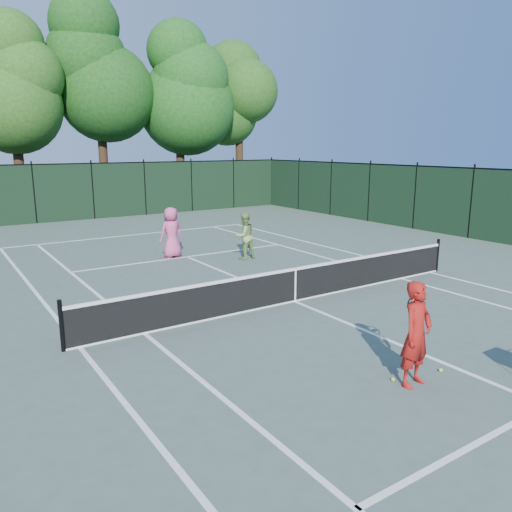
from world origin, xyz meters
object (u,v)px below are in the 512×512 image
player_pink (171,233)px  loose_ball_near_cart (441,370)px  player_green (244,236)px  loose_ball_midcourt (393,379)px  coach (416,334)px

player_pink → loose_ball_near_cart: 11.38m
player_pink → player_green: 2.64m
loose_ball_near_cart → loose_ball_midcourt: size_ratio=1.00×
player_green → loose_ball_near_cart: (-1.94, -9.69, -0.80)m
coach → loose_ball_midcourt: coach is taller
coach → loose_ball_midcourt: size_ratio=26.67×
player_pink → loose_ball_midcourt: player_pink is taller
coach → loose_ball_near_cart: 1.18m
coach → loose_ball_near_cart: size_ratio=26.67×
loose_ball_near_cart → loose_ball_midcourt: 1.03m
coach → loose_ball_midcourt: 0.93m
coach → player_green: coach is taller
loose_ball_midcourt → coach: bearing=-51.5°
coach → player_green: size_ratio=1.09×
coach → loose_ball_near_cart: coach is taller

